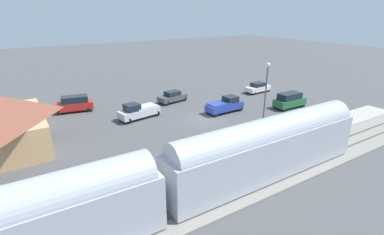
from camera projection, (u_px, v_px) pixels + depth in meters
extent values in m
plane|color=#4C4C4F|center=(205.00, 120.00, 37.62)|extent=(200.00, 200.00, 0.00)
cube|color=gray|center=(292.00, 165.00, 26.47)|extent=(4.80, 70.00, 0.18)
cube|color=#59544C|center=(299.00, 166.00, 25.85)|extent=(0.10, 70.00, 0.12)
cube|color=#59544C|center=(286.00, 160.00, 26.99)|extent=(0.10, 70.00, 0.12)
cube|color=#A8A399|center=(261.00, 148.00, 29.63)|extent=(3.20, 46.00, 0.30)
cube|color=#ADB2BC|center=(268.00, 154.00, 24.06)|extent=(2.90, 18.74, 3.70)
cube|color=#19389E|center=(255.00, 150.00, 25.32)|extent=(0.04, 17.24, 0.36)
cylinder|color=#ADB2BC|center=(269.00, 134.00, 23.45)|extent=(2.75, 17.99, 2.76)
cube|color=tan|center=(2.00, 133.00, 29.22)|extent=(10.88, 7.78, 3.38)
cube|color=#4C3323|center=(46.00, 131.00, 31.40)|extent=(1.10, 0.08, 2.10)
cylinder|color=brown|center=(275.00, 135.00, 31.18)|extent=(0.22, 0.22, 0.85)
cylinder|color=green|center=(276.00, 129.00, 30.93)|extent=(0.36, 0.36, 0.62)
sphere|color=tan|center=(276.00, 125.00, 30.78)|extent=(0.24, 0.24, 0.24)
cylinder|color=#23284C|center=(218.00, 153.00, 27.27)|extent=(0.22, 0.22, 0.85)
cylinder|color=silver|center=(218.00, 146.00, 27.01)|extent=(0.36, 0.36, 0.62)
sphere|color=tan|center=(218.00, 142.00, 26.86)|extent=(0.24, 0.24, 0.24)
cube|color=red|center=(74.00, 106.00, 40.34)|extent=(2.85, 5.18, 1.00)
cube|color=#19232D|center=(75.00, 99.00, 40.06)|extent=(2.34, 3.69, 0.88)
cylinder|color=black|center=(60.00, 113.00, 39.11)|extent=(0.22, 0.68, 0.68)
cylinder|color=black|center=(60.00, 109.00, 40.62)|extent=(0.22, 0.68, 0.68)
cylinder|color=black|center=(90.00, 109.00, 40.41)|extent=(0.22, 0.68, 0.68)
cylinder|color=black|center=(89.00, 106.00, 41.91)|extent=(0.22, 0.68, 0.68)
cube|color=#47494F|center=(172.00, 98.00, 44.54)|extent=(2.62, 4.76, 0.76)
cube|color=#19232D|center=(172.00, 93.00, 44.30)|extent=(1.98, 2.42, 0.64)
cylinder|color=black|center=(178.00, 97.00, 46.30)|extent=(0.22, 0.68, 0.68)
cylinder|color=black|center=(184.00, 99.00, 45.20)|extent=(0.22, 0.68, 0.68)
cylinder|color=black|center=(161.00, 101.00, 44.15)|extent=(0.22, 0.68, 0.68)
cylinder|color=black|center=(167.00, 103.00, 43.04)|extent=(0.22, 0.68, 0.68)
cube|color=#236638|center=(290.00, 102.00, 41.97)|extent=(2.04, 4.93, 1.00)
cube|color=#19232D|center=(290.00, 96.00, 41.57)|extent=(1.78, 3.46, 0.88)
cylinder|color=black|center=(294.00, 102.00, 43.76)|extent=(0.22, 0.68, 0.68)
cylinder|color=black|center=(303.00, 105.00, 42.38)|extent=(0.22, 0.68, 0.68)
cylinder|color=black|center=(275.00, 106.00, 41.91)|extent=(0.22, 0.68, 0.68)
cylinder|color=black|center=(285.00, 109.00, 40.53)|extent=(0.22, 0.68, 0.68)
cube|color=silver|center=(139.00, 112.00, 37.82)|extent=(2.84, 5.65, 0.92)
cube|color=#19232D|center=(132.00, 107.00, 36.87)|extent=(1.99, 1.99, 0.84)
cylinder|color=black|center=(128.00, 121.00, 36.03)|extent=(0.22, 0.76, 0.76)
cylinder|color=black|center=(122.00, 118.00, 37.23)|extent=(0.22, 0.76, 0.76)
cylinder|color=black|center=(157.00, 113.00, 38.72)|extent=(0.22, 0.76, 0.76)
cylinder|color=black|center=(150.00, 110.00, 39.93)|extent=(0.22, 0.76, 0.76)
cube|color=silver|center=(145.00, 107.00, 38.22)|extent=(2.33, 3.24, 0.20)
cube|color=#283D9E|center=(225.00, 106.00, 40.08)|extent=(2.14, 5.46, 0.92)
cube|color=#19232D|center=(231.00, 99.00, 40.31)|extent=(1.78, 1.79, 0.84)
cylinder|color=black|center=(232.00, 105.00, 42.04)|extent=(0.22, 0.76, 0.76)
cylinder|color=black|center=(240.00, 108.00, 40.70)|extent=(0.22, 0.76, 0.76)
cylinder|color=black|center=(208.00, 111.00, 39.77)|extent=(0.22, 0.76, 0.76)
cylinder|color=black|center=(216.00, 114.00, 38.44)|extent=(0.22, 0.76, 0.76)
cube|color=#283D9E|center=(219.00, 104.00, 39.39)|extent=(1.96, 3.03, 0.20)
cube|color=white|center=(258.00, 88.00, 49.82)|extent=(2.08, 4.59, 0.76)
cube|color=#19232D|center=(258.00, 84.00, 49.58)|extent=(1.73, 2.24, 0.64)
cylinder|color=black|center=(261.00, 88.00, 51.48)|extent=(0.22, 0.68, 0.68)
cylinder|color=black|center=(268.00, 90.00, 50.26)|extent=(0.22, 0.68, 0.68)
cylinder|color=black|center=(247.00, 91.00, 49.64)|extent=(0.22, 0.68, 0.68)
cylinder|color=black|center=(254.00, 93.00, 48.42)|extent=(0.22, 0.68, 0.68)
cylinder|color=#515156|center=(265.00, 101.00, 32.05)|extent=(0.16, 0.16, 7.71)
sphere|color=#EAE5C6|center=(268.00, 65.00, 30.66)|extent=(0.44, 0.44, 0.44)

